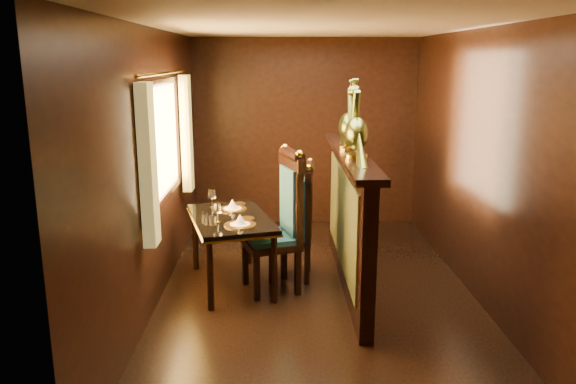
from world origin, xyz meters
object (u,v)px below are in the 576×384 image
dining_table (231,223)px  peacock_right (349,114)px  chair_right (283,217)px  peacock_left (357,119)px  chair_left (302,218)px

dining_table → peacock_right: peacock_right is taller
chair_right → peacock_left: peacock_left is taller
dining_table → peacock_left: 1.62m
chair_right → peacock_left: 1.20m
peacock_left → peacock_right: bearing=90.0°
dining_table → chair_left: 0.73m
dining_table → peacock_right: (1.17, 0.15, 1.05)m
chair_right → peacock_right: (0.65, 0.24, 0.96)m
chair_right → peacock_left: (0.65, -0.29, 0.97)m
dining_table → chair_left: chair_left is taller
dining_table → peacock_right: bearing=-7.8°
dining_table → chair_left: (0.71, 0.18, -0.00)m
chair_left → peacock_left: (0.46, -0.56, 1.06)m
dining_table → chair_right: size_ratio=0.96×
chair_left → dining_table: bearing=-160.0°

